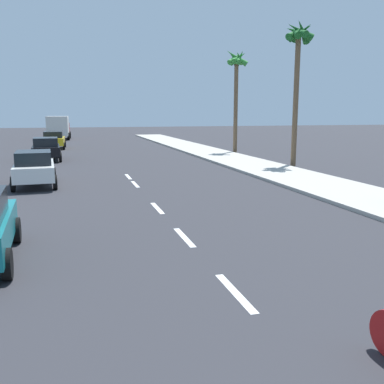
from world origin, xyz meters
TOP-DOWN VIEW (x-y plane):
  - ground_plane at (0.00, 20.00)m, footprint 160.00×160.00m
  - sidewalk_strip at (7.95, 22.00)m, footprint 3.60×80.00m
  - lane_stripe_2 at (0.00, 7.52)m, footprint 0.16×1.80m
  - lane_stripe_3 at (0.00, 11.19)m, footprint 0.16×1.80m
  - lane_stripe_4 at (0.00, 14.85)m, footprint 0.16×1.80m
  - lane_stripe_5 at (0.00, 20.05)m, footprint 0.16×1.80m
  - lane_stripe_6 at (0.00, 22.51)m, footprint 0.16×1.80m
  - parked_car_white at (-4.39, 20.87)m, footprint 2.01×4.05m
  - parked_car_black at (-4.40, 31.71)m, footprint 2.07×4.26m
  - parked_car_yellow at (-4.22, 41.73)m, footprint 2.06×4.32m
  - delivery_truck at (-4.09, 55.82)m, footprint 2.86×6.33m
  - palm_tree_far at (10.37, 24.27)m, footprint 1.80×1.97m
  - palm_tree_distant at (10.05, 33.24)m, footprint 1.81×1.70m

SIDE VIEW (x-z plane):
  - ground_plane at x=0.00m, z-range 0.00..0.00m
  - lane_stripe_2 at x=0.00m, z-range 0.00..0.01m
  - lane_stripe_3 at x=0.00m, z-range 0.00..0.01m
  - lane_stripe_4 at x=0.00m, z-range 0.00..0.01m
  - lane_stripe_5 at x=0.00m, z-range 0.00..0.01m
  - lane_stripe_6 at x=0.00m, z-range 0.00..0.01m
  - sidewalk_strip at x=7.95m, z-range 0.00..0.14m
  - parked_car_white at x=-4.39m, z-range 0.05..1.62m
  - parked_car_black at x=-4.40m, z-range 0.05..1.62m
  - parked_car_yellow at x=-4.22m, z-range 0.05..1.62m
  - delivery_truck at x=-4.09m, z-range 0.10..2.90m
  - palm_tree_distant at x=10.05m, z-range 2.35..10.52m
  - palm_tree_far at x=10.37m, z-range 2.56..11.19m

